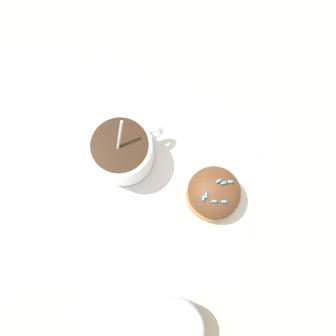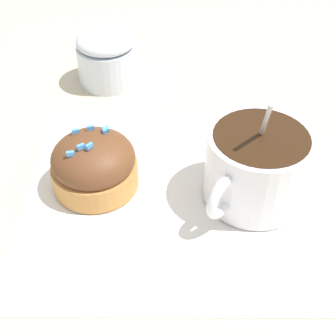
# 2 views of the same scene
# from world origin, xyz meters

# --- Properties ---
(ground_plane) EXTENTS (3.00, 3.00, 0.00)m
(ground_plane) POSITION_xyz_m (0.00, 0.00, 0.00)
(ground_plane) COLOR #C6B793
(paper_napkin) EXTENTS (0.28, 0.27, 0.00)m
(paper_napkin) POSITION_xyz_m (0.00, 0.00, 0.00)
(paper_napkin) COLOR white
(paper_napkin) RESTS_ON ground_plane
(coffee_cup) EXTENTS (0.10, 0.11, 0.12)m
(coffee_cup) POSITION_xyz_m (-0.08, 0.00, 0.04)
(coffee_cup) COLOR white
(coffee_cup) RESTS_ON paper_napkin
(frosted_pastry) EXTENTS (0.08, 0.08, 0.06)m
(frosted_pastry) POSITION_xyz_m (0.07, -0.01, 0.03)
(frosted_pastry) COLOR #C18442
(frosted_pastry) RESTS_ON paper_napkin
(sugar_bowl) EXTENTS (0.07, 0.07, 0.07)m
(sugar_bowl) POSITION_xyz_m (0.08, -0.21, 0.04)
(sugar_bowl) COLOR silver
(sugar_bowl) RESTS_ON ground_plane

